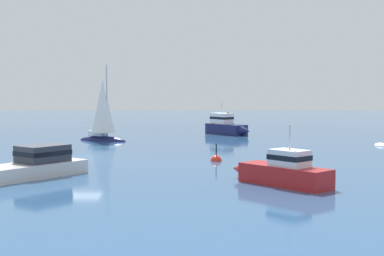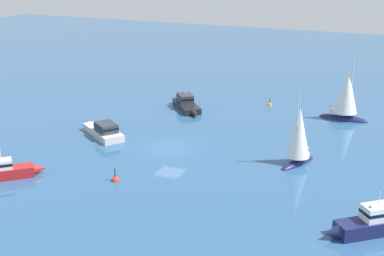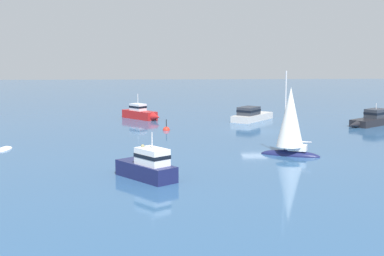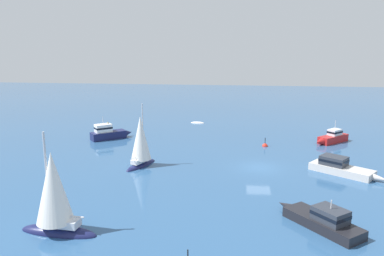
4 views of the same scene
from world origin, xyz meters
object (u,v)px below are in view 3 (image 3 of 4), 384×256
(skiff, at_px, (5,149))
(ketch, at_px, (290,124))
(cabin_cruiser, at_px, (372,119))
(channel_buoy, at_px, (166,130))
(motor_cruiser, at_px, (145,166))
(launch_1, at_px, (252,115))
(launch, at_px, (141,113))

(skiff, height_order, ketch, ketch)
(cabin_cruiser, distance_m, channel_buoy, 22.14)
(motor_cruiser, distance_m, ketch, 13.31)
(launch_1, relative_size, ketch, 0.98)
(launch_1, height_order, cabin_cruiser, cabin_cruiser)
(launch_1, xyz_separation_m, cabin_cruiser, (4.23, 12.30, 0.01))
(motor_cruiser, height_order, ketch, ketch)
(launch, bearing_deg, motor_cruiser, -39.81)
(skiff, relative_size, cabin_cruiser, 0.36)
(launch_1, relative_size, cabin_cruiser, 1.07)
(cabin_cruiser, bearing_deg, skiff, -19.45)
(launch, height_order, skiff, launch)
(channel_buoy, bearing_deg, skiff, -53.39)
(ketch, bearing_deg, launch, -37.46)
(launch_1, distance_m, ketch, 20.46)
(launch_1, distance_m, channel_buoy, 11.87)
(cabin_cruiser, relative_size, channel_buoy, 4.42)
(launch_1, height_order, channel_buoy, launch_1)
(skiff, bearing_deg, launch_1, 133.70)
(launch, xyz_separation_m, skiff, (18.72, -10.49, -0.66))
(launch, bearing_deg, channel_buoy, -24.37)
(ketch, xyz_separation_m, channel_buoy, (-13.53, -9.64, -2.44))
(launch, relative_size, launch_1, 0.73)
(motor_cruiser, relative_size, ketch, 0.75)
(skiff, height_order, channel_buoy, channel_buoy)
(ketch, bearing_deg, cabin_cruiser, -104.21)
(launch, xyz_separation_m, motor_cruiser, (29.54, 1.49, 0.17))
(skiff, xyz_separation_m, channel_buoy, (-9.95, 13.40, 0.01))
(launch, bearing_deg, ketch, -13.35)
(skiff, bearing_deg, cabin_cruiser, 117.21)
(launch_1, relative_size, motor_cruiser, 1.30)
(launch_1, relative_size, skiff, 2.96)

